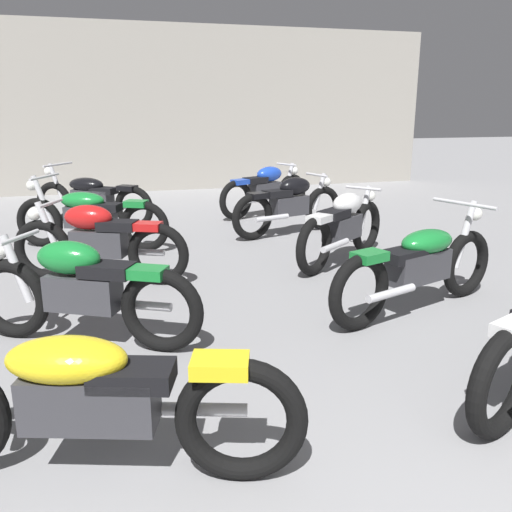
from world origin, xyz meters
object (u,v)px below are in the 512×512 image
at_px(motorcycle_left_row_3, 98,241).
at_px(motorcycle_right_row_5, 265,189).
at_px(motorcycle_right_row_4, 290,204).
at_px(motorcycle_left_row_1, 88,397).
at_px(motorcycle_left_row_4, 90,216).
at_px(motorcycle_right_row_2, 419,264).
at_px(motorcycle_right_row_3, 343,226).
at_px(motorcycle_left_row_2, 82,289).
at_px(motorcycle_left_row_5, 92,197).

bearing_deg(motorcycle_left_row_3, motorcycle_right_row_5, 48.17).
bearing_deg(motorcycle_right_row_4, motorcycle_left_row_1, -119.39).
bearing_deg(motorcycle_left_row_4, motorcycle_right_row_2, -47.84).
xyz_separation_m(motorcycle_left_row_4, motorcycle_right_row_3, (2.96, -1.52, 0.01)).
relative_size(motorcycle_left_row_3, motorcycle_right_row_3, 1.13).
relative_size(motorcycle_left_row_2, motorcycle_left_row_3, 0.97).
relative_size(motorcycle_left_row_5, motorcycle_right_row_5, 1.00).
bearing_deg(motorcycle_left_row_1, motorcycle_left_row_2, 92.23).
relative_size(motorcycle_left_row_3, motorcycle_left_row_5, 1.01).
distance_m(motorcycle_left_row_5, motorcycle_right_row_2, 5.62).
bearing_deg(motorcycle_left_row_5, motorcycle_left_row_3, -88.33).
distance_m(motorcycle_right_row_2, motorcycle_right_row_5, 4.88).
xyz_separation_m(motorcycle_left_row_4, motorcycle_right_row_2, (2.93, -3.24, 0.00)).
xyz_separation_m(motorcycle_left_row_1, motorcycle_right_row_5, (2.88, 6.51, 0.01)).
relative_size(motorcycle_left_row_3, motorcycle_left_row_4, 0.93).
xyz_separation_m(motorcycle_left_row_2, motorcycle_right_row_5, (2.95, 4.80, 0.00)).
xyz_separation_m(motorcycle_left_row_1, motorcycle_left_row_5, (-0.03, 6.43, 0.00)).
distance_m(motorcycle_left_row_2, motorcycle_right_row_4, 4.33).
distance_m(motorcycle_right_row_4, motorcycle_right_row_5, 1.55).
bearing_deg(motorcycle_left_row_4, motorcycle_right_row_3, -27.19).
height_order(motorcycle_left_row_5, motorcycle_right_row_2, same).
distance_m(motorcycle_left_row_3, motorcycle_right_row_4, 3.18).
height_order(motorcycle_left_row_2, motorcycle_right_row_3, same).
distance_m(motorcycle_left_row_2, motorcycle_right_row_5, 5.63).
bearing_deg(motorcycle_left_row_5, motorcycle_right_row_2, -58.74).
distance_m(motorcycle_left_row_3, motorcycle_right_row_2, 3.31).
height_order(motorcycle_right_row_2, motorcycle_right_row_5, motorcycle_right_row_2).
xyz_separation_m(motorcycle_right_row_3, motorcycle_right_row_4, (-0.12, 1.62, 0.00)).
distance_m(motorcycle_left_row_3, motorcycle_left_row_5, 3.08).
height_order(motorcycle_left_row_2, motorcycle_left_row_5, motorcycle_left_row_5).
bearing_deg(motorcycle_right_row_2, motorcycle_right_row_4, 91.54).
height_order(motorcycle_right_row_2, motorcycle_right_row_3, motorcycle_right_row_2).
bearing_deg(motorcycle_right_row_3, motorcycle_left_row_1, -131.02).
distance_m(motorcycle_left_row_1, motorcycle_left_row_2, 1.71).
height_order(motorcycle_right_row_3, motorcycle_right_row_5, same).
bearing_deg(motorcycle_left_row_2, motorcycle_left_row_1, -87.77).
distance_m(motorcycle_left_row_5, motorcycle_right_row_3, 4.26).
bearing_deg(motorcycle_right_row_2, motorcycle_left_row_2, 178.45).
bearing_deg(motorcycle_left_row_4, motorcycle_left_row_2, -90.36).
height_order(motorcycle_left_row_1, motorcycle_left_row_3, motorcycle_left_row_1).
bearing_deg(motorcycle_left_row_4, motorcycle_right_row_5, 29.19).
relative_size(motorcycle_left_row_2, motorcycle_right_row_2, 0.86).
height_order(motorcycle_left_row_2, motorcycle_right_row_4, same).
height_order(motorcycle_left_row_1, motorcycle_right_row_5, motorcycle_left_row_1).
distance_m(motorcycle_right_row_3, motorcycle_right_row_5, 3.16).
relative_size(motorcycle_left_row_1, motorcycle_right_row_4, 1.10).
xyz_separation_m(motorcycle_left_row_3, motorcycle_right_row_3, (2.85, -0.00, 0.00)).
distance_m(motorcycle_left_row_3, motorcycle_right_row_5, 4.24).
height_order(motorcycle_left_row_2, motorcycle_right_row_5, same).
bearing_deg(motorcycle_right_row_3, motorcycle_right_row_2, -90.93).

